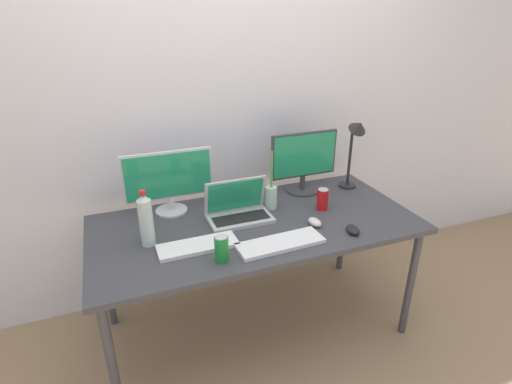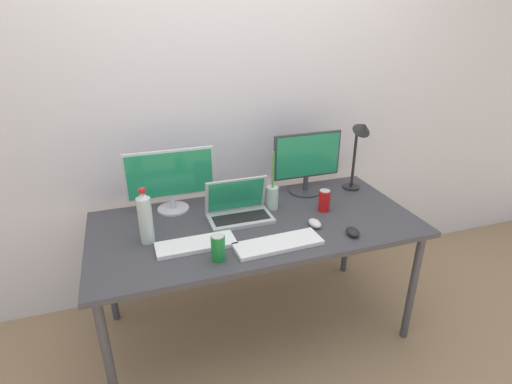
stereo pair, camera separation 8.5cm
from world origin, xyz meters
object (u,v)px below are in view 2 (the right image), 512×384
at_px(monitor_left, 171,178).
at_px(bamboo_vase, 273,196).
at_px(work_desk, 256,231).
at_px(keyboard_main, 278,244).
at_px(mouse_by_laptop, 353,232).
at_px(water_bottle, 145,218).
at_px(monitor_center, 307,161).
at_px(keyboard_aux, 196,244).
at_px(mouse_by_keyboard, 315,223).
at_px(laptop_silver, 239,209).
at_px(soda_can_near_keyboard, 218,248).
at_px(soda_can_by_laptop, 324,200).
at_px(desk_lamp, 360,142).

xyz_separation_m(monitor_left, bamboo_vase, (0.55, -0.17, -0.12)).
height_order(work_desk, keyboard_main, keyboard_main).
relative_size(mouse_by_laptop, water_bottle, 0.34).
bearing_deg(keyboard_main, monitor_center, 51.44).
xyz_separation_m(keyboard_aux, mouse_by_keyboard, (0.64, -0.01, 0.01)).
height_order(monitor_left, laptop_silver, monitor_left).
xyz_separation_m(monitor_center, laptop_silver, (-0.50, -0.20, -0.15)).
distance_m(monitor_center, keyboard_main, 0.71).
height_order(mouse_by_laptop, water_bottle, water_bottle).
relative_size(monitor_left, soda_can_near_keyboard, 3.93).
bearing_deg(laptop_silver, soda_can_by_laptop, -8.20).
distance_m(water_bottle, bamboo_vase, 0.74).
xyz_separation_m(monitor_center, desk_lamp, (0.31, -0.09, 0.12)).
relative_size(keyboard_main, bamboo_vase, 1.26).
bearing_deg(laptop_silver, mouse_by_laptop, -36.41).
bearing_deg(keyboard_aux, water_bottle, 150.52).
distance_m(keyboard_main, soda_can_near_keyboard, 0.31).
bearing_deg(keyboard_aux, monitor_left, 95.93).
relative_size(work_desk, water_bottle, 6.10).
bearing_deg(mouse_by_laptop, soda_can_near_keyboard, -169.47).
bearing_deg(bamboo_vase, soda_can_by_laptop, -23.43).
xyz_separation_m(work_desk, soda_can_near_keyboard, (-0.28, -0.29, 0.12)).
bearing_deg(keyboard_main, laptop_silver, 104.09).
relative_size(mouse_by_keyboard, desk_lamp, 0.20).
distance_m(laptop_silver, desk_lamp, 0.86).
bearing_deg(water_bottle, bamboo_vase, 11.64).
xyz_separation_m(mouse_by_laptop, soda_can_near_keyboard, (-0.71, 0.00, 0.04)).
bearing_deg(monitor_center, soda_can_near_keyboard, -141.13).
distance_m(keyboard_main, mouse_by_keyboard, 0.28).
height_order(monitor_left, keyboard_main, monitor_left).
bearing_deg(mouse_by_laptop, work_desk, 156.62).
bearing_deg(keyboard_main, desk_lamp, 30.78).
height_order(keyboard_main, soda_can_by_laptop, soda_can_by_laptop).
relative_size(work_desk, mouse_by_keyboard, 18.86).
xyz_separation_m(monitor_center, mouse_by_laptop, (-0.00, -0.57, -0.19)).
height_order(laptop_silver, desk_lamp, desk_lamp).
bearing_deg(soda_can_by_laptop, monitor_center, 87.33).
xyz_separation_m(work_desk, soda_can_by_laptop, (0.42, 0.01, 0.12)).
height_order(keyboard_aux, mouse_by_keyboard, mouse_by_keyboard).
bearing_deg(desk_lamp, mouse_by_keyboard, -142.76).
distance_m(monitor_left, soda_can_by_laptop, 0.88).
distance_m(monitor_left, keyboard_aux, 0.48).
xyz_separation_m(laptop_silver, mouse_by_laptop, (0.50, -0.37, -0.03)).
bearing_deg(monitor_left, monitor_center, -0.67).
height_order(work_desk, mouse_by_laptop, mouse_by_laptop).
distance_m(keyboard_aux, mouse_by_keyboard, 0.64).
xyz_separation_m(monitor_left, soda_can_by_laptop, (0.82, -0.28, -0.14)).
height_order(mouse_by_keyboard, desk_lamp, desk_lamp).
relative_size(mouse_by_laptop, soda_can_by_laptop, 0.78).
xyz_separation_m(monitor_left, water_bottle, (-0.17, -0.31, -0.07)).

